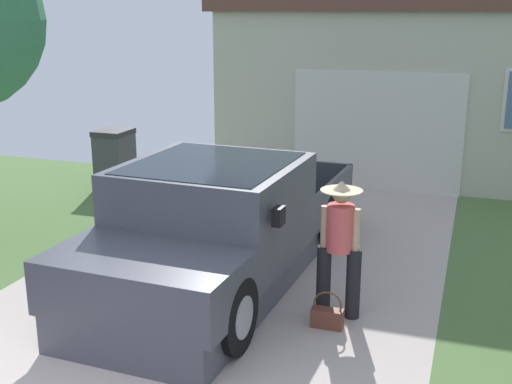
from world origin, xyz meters
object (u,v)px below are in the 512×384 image
handbag (327,316)px  pickup_truck (216,230)px  house_with_garage (449,64)px  person_with_hat (340,244)px  wheeled_trash_bin (115,156)px

handbag → pickup_truck: bearing=155.5°
handbag → house_with_garage: bearing=85.7°
person_with_hat → house_with_garage: size_ratio=0.17×
house_with_garage → wheeled_trash_bin: 7.54m
wheeled_trash_bin → handbag: bearing=-40.2°
handbag → wheeled_trash_bin: bearing=139.8°
pickup_truck → house_with_garage: bearing=-103.1°
pickup_truck → person_with_hat: 1.69m
pickup_truck → person_with_hat: (1.64, -0.39, 0.14)m
handbag → wheeled_trash_bin: 6.87m
person_with_hat → handbag: person_with_hat is taller
house_with_garage → pickup_truck: bearing=-105.6°
person_with_hat → house_with_garage: bearing=-93.7°
pickup_truck → handbag: bearing=158.0°
pickup_truck → handbag: 1.85m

